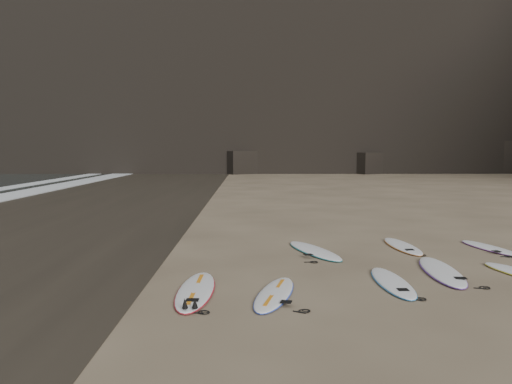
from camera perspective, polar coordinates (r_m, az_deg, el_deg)
ground at (r=11.59m, az=25.03°, el=-8.78°), size 240.00×240.00×0.00m
wet_sand at (r=21.79m, az=-22.49°, el=-2.46°), size 12.00×200.00×0.01m
surfboard_0 at (r=9.25m, az=2.14°, el=-11.48°), size 1.11×2.38×0.08m
surfboard_1 at (r=10.35m, az=15.31°, el=-9.87°), size 0.58×2.39×0.09m
surfboard_2 at (r=11.55m, az=20.42°, el=-8.43°), size 0.97×2.82×0.10m
surfboard_5 at (r=13.06m, az=6.68°, el=-6.63°), size 1.48×2.75×0.10m
surfboard_6 at (r=14.15m, az=16.40°, el=-5.92°), size 0.69×2.48×0.09m
surfboard_7 at (r=14.74m, az=25.14°, el=-5.78°), size 0.98×2.31×0.08m
surfboard_11 at (r=9.49m, az=-6.90°, el=-11.05°), size 0.71×2.68×0.10m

